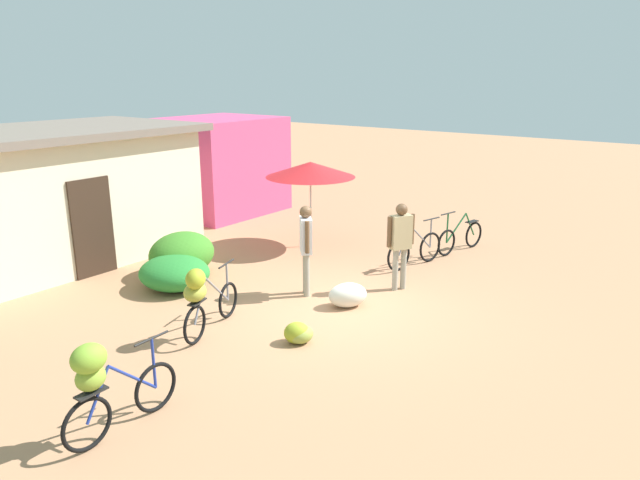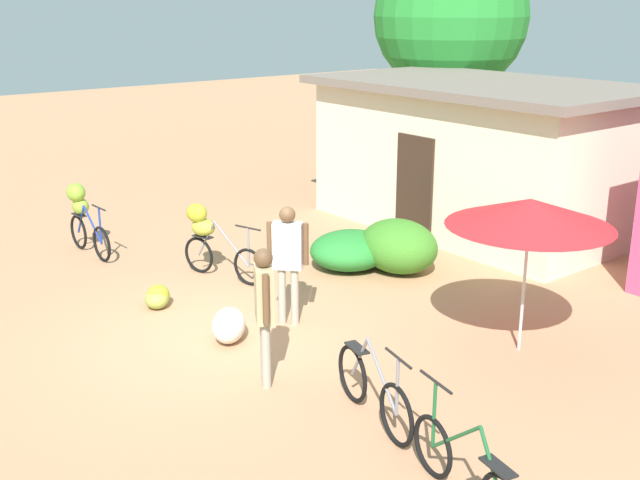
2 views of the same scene
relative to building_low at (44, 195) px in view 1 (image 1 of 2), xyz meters
The scene contains 14 objects.
ground_plane 6.99m from the building_low, 77.32° to the right, with size 60.00×60.00×0.00m, color tan.
building_low is the anchor object (origin of this frame).
shop_pink 5.58m from the building_low, ahead, with size 3.20×2.80×2.75m, color #CA4676.
hedge_bush_front_left 3.84m from the building_low, 83.33° to the right, with size 1.29×1.41×0.63m, color #277C2F.
hedge_bush_front_right 3.45m from the building_low, 71.24° to the right, with size 1.42×1.16×0.89m, color #3A7B25.
market_umbrella 5.85m from the building_low, 43.39° to the right, with size 2.09×2.09×2.03m.
bicycle_leftmost 7.57m from the building_low, 115.19° to the right, with size 1.58×0.36×1.24m.
bicycle_near_pile 5.79m from the building_low, 97.23° to the right, with size 1.63×0.66×1.20m.
bicycle_center_loaded 8.08m from the building_low, 56.82° to the right, with size 1.62×0.45×0.98m.
bicycle_by_shop 9.30m from the building_low, 49.67° to the right, with size 1.63×0.40×1.01m.
banana_pile_on_ground 7.14m from the building_low, 90.00° to the right, with size 0.56×0.55×0.34m.
produce_sack 7.13m from the building_low, 76.37° to the right, with size 0.70×0.44×0.44m, color silver.
person_vendor 7.72m from the building_low, 67.44° to the right, with size 0.51×0.37×1.68m.
person_bystander 6.11m from the building_low, 73.91° to the right, with size 0.44×0.42×1.70m.
Camera 1 is at (-7.94, -5.56, 4.04)m, focal length 32.99 mm.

